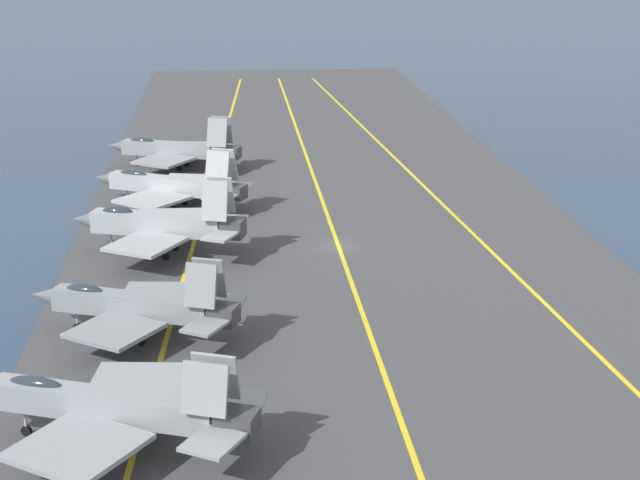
{
  "coord_description": "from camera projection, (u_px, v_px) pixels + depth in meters",
  "views": [
    {
      "loc": [
        -81.36,
        9.3,
        27.51
      ],
      "look_at": [
        -5.8,
        2.18,
        2.9
      ],
      "focal_mm": 55.0,
      "sensor_mm": 36.0,
      "label": 1
    }
  ],
  "objects": [
    {
      "name": "deck_stripe_edge_line",
      "position": [
        192.0,
        250.0,
        85.09
      ],
      "size": [
        195.73,
        12.15,
        0.01
      ],
      "primitive_type": "cube",
      "rotation": [
        0.0,
        0.0,
        -0.06
      ],
      "color": "yellow",
      "rests_on": "carrier_deck"
    },
    {
      "name": "parked_jet_fourth",
      "position": [
        171.0,
        185.0,
        97.22
      ],
      "size": [
        13.71,
        16.63,
        6.38
      ],
      "color": "#A8AAAF",
      "rests_on": "carrier_deck"
    },
    {
      "name": "deck_stripe_centerline",
      "position": [
        338.0,
        246.0,
        86.24
      ],
      "size": [
        196.07,
        0.36,
        0.01
      ],
      "primitive_type": "cube",
      "color": "yellow",
      "rests_on": "carrier_deck"
    },
    {
      "name": "parked_jet_second",
      "position": [
        137.0,
        306.0,
        66.35
      ],
      "size": [
        12.15,
        15.29,
        6.08
      ],
      "color": "gray",
      "rests_on": "carrier_deck"
    },
    {
      "name": "parked_jet_fifth",
      "position": [
        176.0,
        149.0,
        112.86
      ],
      "size": [
        13.29,
        16.34,
        6.25
      ],
      "color": "gray",
      "rests_on": "carrier_deck"
    },
    {
      "name": "parked_jet_nearest",
      "position": [
        111.0,
        406.0,
        52.27
      ],
      "size": [
        13.63,
        17.31,
        6.04
      ],
      "color": "gray",
      "rests_on": "carrier_deck"
    },
    {
      "name": "ground_plane",
      "position": [
        338.0,
        250.0,
        86.36
      ],
      "size": [
        2000.0,
        2000.0,
        0.0
      ],
      "primitive_type": "plane",
      "color": "navy"
    },
    {
      "name": "parked_jet_third",
      "position": [
        160.0,
        224.0,
        83.15
      ],
      "size": [
        13.71,
        15.47,
        6.98
      ],
      "color": "#9EA3A8",
      "rests_on": "carrier_deck"
    },
    {
      "name": "carrier_deck",
      "position": [
        338.0,
        248.0,
        86.3
      ],
      "size": [
        217.85,
        46.72,
        0.4
      ],
      "primitive_type": "cube",
      "color": "#424244",
      "rests_on": "ground"
    },
    {
      "name": "deck_stripe_foul_line",
      "position": [
        481.0,
        242.0,
        87.39
      ],
      "size": [
        195.64,
        13.64,
        0.01
      ],
      "primitive_type": "cube",
      "rotation": [
        0.0,
        0.0,
        0.07
      ],
      "color": "yellow",
      "rests_on": "carrier_deck"
    }
  ]
}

